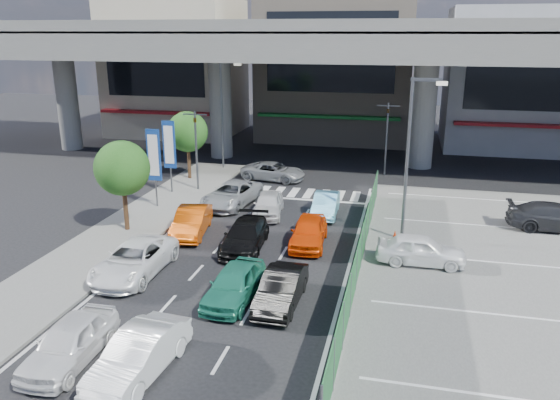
% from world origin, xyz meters
% --- Properties ---
extents(ground, '(120.00, 120.00, 0.00)m').
position_xyz_m(ground, '(0.00, 0.00, 0.00)').
color(ground, black).
rests_on(ground, ground).
extents(parking_lot, '(12.00, 28.00, 0.06)m').
position_xyz_m(parking_lot, '(11.00, 2.00, 0.03)').
color(parking_lot, '#595957').
rests_on(parking_lot, ground).
extents(sidewalk_left, '(4.00, 30.00, 0.12)m').
position_xyz_m(sidewalk_left, '(-7.00, 4.00, 0.06)').
color(sidewalk_left, '#595957').
rests_on(sidewalk_left, ground).
extents(fence_run, '(0.16, 22.00, 1.80)m').
position_xyz_m(fence_run, '(5.30, 1.00, 0.90)').
color(fence_run, '#205E2E').
rests_on(fence_run, ground).
extents(expressway, '(64.00, 14.00, 10.75)m').
position_xyz_m(expressway, '(0.00, 22.00, 8.76)').
color(expressway, slate).
rests_on(expressway, ground).
extents(building_west, '(12.00, 10.90, 13.00)m').
position_xyz_m(building_west, '(-16.00, 31.97, 6.49)').
color(building_west, '#ACA48A').
rests_on(building_west, ground).
extents(building_center, '(14.00, 10.90, 15.00)m').
position_xyz_m(building_center, '(0.00, 32.97, 7.49)').
color(building_center, gray).
rests_on(building_center, ground).
extents(building_east, '(12.00, 10.90, 12.00)m').
position_xyz_m(building_east, '(16.00, 31.97, 5.99)').
color(building_east, gray).
rests_on(building_east, ground).
extents(traffic_light_left, '(1.60, 1.24, 5.20)m').
position_xyz_m(traffic_light_left, '(-6.20, 12.00, 3.94)').
color(traffic_light_left, '#595B60').
rests_on(traffic_light_left, ground).
extents(traffic_light_right, '(1.60, 1.24, 5.20)m').
position_xyz_m(traffic_light_right, '(5.50, 19.00, 3.94)').
color(traffic_light_right, '#595B60').
rests_on(traffic_light_right, ground).
extents(street_lamp_right, '(1.65, 0.22, 8.00)m').
position_xyz_m(street_lamp_right, '(7.17, 6.00, 4.77)').
color(street_lamp_right, '#595B60').
rests_on(street_lamp_right, ground).
extents(street_lamp_left, '(1.65, 0.22, 8.00)m').
position_xyz_m(street_lamp_left, '(-6.33, 18.00, 4.77)').
color(street_lamp_left, '#595B60').
rests_on(street_lamp_left, ground).
extents(signboard_near, '(0.80, 0.14, 4.70)m').
position_xyz_m(signboard_near, '(-7.20, 7.99, 3.06)').
color(signboard_near, '#595B60').
rests_on(signboard_near, ground).
extents(signboard_far, '(0.80, 0.14, 4.70)m').
position_xyz_m(signboard_far, '(-7.60, 10.99, 3.06)').
color(signboard_far, '#595B60').
rests_on(signboard_far, ground).
extents(tree_near, '(2.80, 2.80, 4.80)m').
position_xyz_m(tree_near, '(-7.00, 4.00, 3.39)').
color(tree_near, '#382314').
rests_on(tree_near, ground).
extents(tree_far, '(2.80, 2.80, 4.80)m').
position_xyz_m(tree_far, '(-7.80, 14.50, 3.39)').
color(tree_far, '#382314').
rests_on(tree_far, ground).
extents(van_white_back_left, '(1.70, 4.08, 1.38)m').
position_xyz_m(van_white_back_left, '(-2.98, -7.12, 0.69)').
color(van_white_back_left, white).
rests_on(van_white_back_left, ground).
extents(hatch_white_back_mid, '(1.84, 4.30, 1.38)m').
position_xyz_m(hatch_white_back_mid, '(-0.53, -7.27, 0.69)').
color(hatch_white_back_mid, white).
rests_on(hatch_white_back_mid, ground).
extents(sedan_white_mid_left, '(2.31, 4.98, 1.38)m').
position_xyz_m(sedan_white_mid_left, '(-4.08, -0.77, 0.69)').
color(sedan_white_mid_left, white).
rests_on(sedan_white_mid_left, ground).
extents(taxi_teal_mid, '(1.82, 4.12, 1.38)m').
position_xyz_m(taxi_teal_mid, '(0.80, -2.01, 0.69)').
color(taxi_teal_mid, '#248368').
rests_on(taxi_teal_mid, ground).
extents(hatch_black_mid_right, '(1.42, 3.97, 1.30)m').
position_xyz_m(hatch_black_mid_right, '(2.65, -1.93, 0.65)').
color(hatch_black_mid_right, black).
rests_on(hatch_black_mid_right, ground).
extents(taxi_orange_left, '(2.16, 4.38, 1.38)m').
position_xyz_m(taxi_orange_left, '(-3.55, 4.37, 0.69)').
color(taxi_orange_left, '#CD4806').
rests_on(taxi_orange_left, ground).
extents(sedan_black_mid, '(2.19, 4.64, 1.31)m').
position_xyz_m(sedan_black_mid, '(-0.32, 3.13, 0.65)').
color(sedan_black_mid, black).
rests_on(sedan_black_mid, ground).
extents(taxi_orange_right, '(1.87, 4.13, 1.38)m').
position_xyz_m(taxi_orange_right, '(2.57, 4.30, 0.69)').
color(taxi_orange_right, '#EE4206').
rests_on(taxi_orange_right, ground).
extents(wagon_silver_front_left, '(2.99, 5.25, 1.38)m').
position_xyz_m(wagon_silver_front_left, '(-3.05, 9.47, 0.69)').
color(wagon_silver_front_left, '#9A9EA1').
rests_on(wagon_silver_front_left, ground).
extents(sedan_white_front_mid, '(2.08, 4.02, 1.31)m').
position_xyz_m(sedan_white_front_mid, '(-0.47, 8.22, 0.65)').
color(sedan_white_front_mid, silver).
rests_on(sedan_white_front_mid, ground).
extents(kei_truck_front_right, '(1.48, 3.83, 1.25)m').
position_xyz_m(kei_truck_front_right, '(2.69, 9.00, 0.62)').
color(kei_truck_front_right, '#71CDF4').
rests_on(kei_truck_front_right, ground).
extents(crossing_wagon_silver, '(4.70, 2.64, 1.24)m').
position_xyz_m(crossing_wagon_silver, '(-2.02, 15.72, 0.62)').
color(crossing_wagon_silver, gray).
rests_on(crossing_wagon_silver, ground).
extents(parked_sedan_white, '(3.95, 1.60, 1.34)m').
position_xyz_m(parked_sedan_white, '(7.86, 3.09, 0.73)').
color(parked_sedan_white, white).
rests_on(parked_sedan_white, parking_lot).
extents(parked_sedan_dgrey, '(4.84, 1.99, 1.40)m').
position_xyz_m(parked_sedan_dgrey, '(14.75, 9.20, 0.76)').
color(parked_sedan_dgrey, '#28292D').
rests_on(parked_sedan_dgrey, parking_lot).
extents(traffic_cone, '(0.41, 0.41, 0.67)m').
position_xyz_m(traffic_cone, '(6.66, 5.33, 0.39)').
color(traffic_cone, red).
rests_on(traffic_cone, parking_lot).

